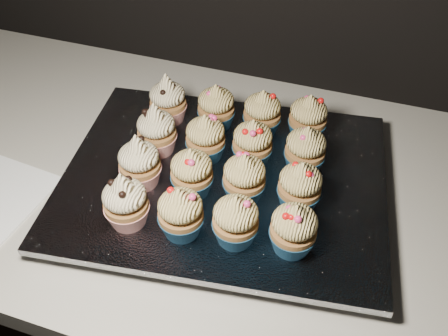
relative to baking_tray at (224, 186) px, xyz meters
name	(u,v)px	position (x,y,z in m)	size (l,w,h in m)	color
cabinet	(156,302)	(-0.18, 0.02, -0.48)	(2.40, 0.60, 0.86)	black
worktop	(131,165)	(-0.18, 0.02, -0.03)	(2.44, 0.64, 0.04)	silver
baking_tray	(224,186)	(0.00, 0.00, 0.00)	(0.45, 0.35, 0.02)	black
foil_lining	(224,178)	(0.00, 0.00, 0.02)	(0.49, 0.38, 0.01)	silver
cupcake_0	(125,202)	(-0.10, -0.13, 0.06)	(0.06, 0.06, 0.10)	red
cupcake_1	(181,213)	(-0.02, -0.12, 0.06)	(0.06, 0.06, 0.08)	navy
cupcake_2	(236,220)	(0.05, -0.11, 0.06)	(0.06, 0.06, 0.08)	navy
cupcake_3	(294,229)	(0.13, -0.10, 0.06)	(0.06, 0.06, 0.08)	navy
cupcake_4	(139,163)	(-0.11, -0.05, 0.06)	(0.06, 0.06, 0.10)	red
cupcake_5	(192,173)	(-0.03, -0.05, 0.06)	(0.06, 0.06, 0.08)	navy
cupcake_6	(244,178)	(0.04, -0.03, 0.06)	(0.06, 0.06, 0.08)	navy
cupcake_7	(300,187)	(0.12, -0.02, 0.06)	(0.06, 0.06, 0.08)	navy
cupcake_8	(157,131)	(-0.12, 0.02, 0.06)	(0.06, 0.06, 0.10)	red
cupcake_9	(205,138)	(-0.04, 0.03, 0.06)	(0.06, 0.06, 0.08)	navy
cupcake_10	(252,143)	(0.03, 0.04, 0.06)	(0.06, 0.06, 0.08)	navy
cupcake_11	(305,150)	(0.11, 0.05, 0.06)	(0.06, 0.06, 0.08)	navy
cupcake_12	(168,101)	(-0.13, 0.10, 0.06)	(0.06, 0.06, 0.10)	red
cupcake_13	(216,108)	(-0.05, 0.11, 0.06)	(0.06, 0.06, 0.08)	navy
cupcake_14	(262,113)	(0.03, 0.12, 0.06)	(0.06, 0.06, 0.08)	navy
cupcake_15	(308,118)	(0.10, 0.13, 0.06)	(0.06, 0.06, 0.08)	navy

